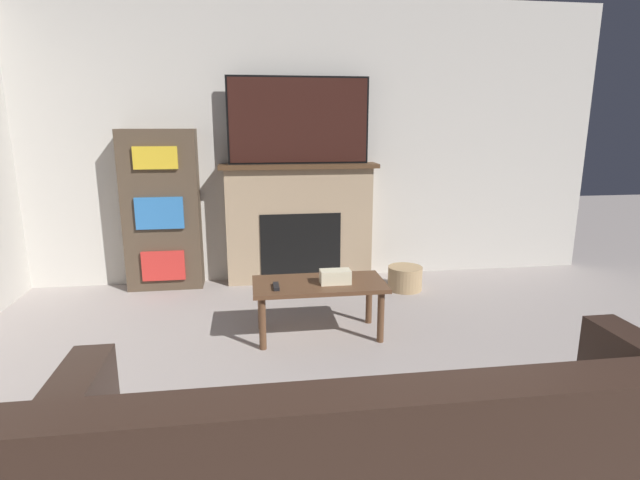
# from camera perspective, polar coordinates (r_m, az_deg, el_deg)

# --- Properties ---
(wall_back) EXTENTS (6.14, 0.06, 2.70)m
(wall_back) POSITION_cam_1_polar(r_m,az_deg,el_deg) (4.96, -2.74, 10.96)
(wall_back) COLOR beige
(wall_back) RESTS_ON ground_plane
(fireplace) EXTENTS (1.52, 0.28, 1.16)m
(fireplace) POSITION_cam_1_polar(r_m,az_deg,el_deg) (4.91, -2.36, 1.95)
(fireplace) COLOR tan
(fireplace) RESTS_ON ground_plane
(tv) EXTENTS (1.33, 0.03, 0.80)m
(tv) POSITION_cam_1_polar(r_m,az_deg,el_deg) (4.79, -2.45, 13.47)
(tv) COLOR black
(tv) RESTS_ON fireplace
(coffee_table) EXTENTS (0.97, 0.48, 0.41)m
(coffee_table) POSITION_cam_1_polar(r_m,az_deg,el_deg) (3.68, -0.11, -5.75)
(coffee_table) COLOR brown
(coffee_table) RESTS_ON ground_plane
(tissue_box) EXTENTS (0.22, 0.12, 0.10)m
(tissue_box) POSITION_cam_1_polar(r_m,az_deg,el_deg) (3.62, 1.76, -4.21)
(tissue_box) COLOR beige
(tissue_box) RESTS_ON coffee_table
(remote_control) EXTENTS (0.04, 0.15, 0.02)m
(remote_control) POSITION_cam_1_polar(r_m,az_deg,el_deg) (3.55, -5.03, -5.29)
(remote_control) COLOR black
(remote_control) RESTS_ON coffee_table
(bookshelf) EXTENTS (0.69, 0.29, 1.49)m
(bookshelf) POSITION_cam_1_polar(r_m,az_deg,el_deg) (4.90, -17.61, 3.21)
(bookshelf) COLOR #4C3D2D
(bookshelf) RESTS_ON ground_plane
(storage_basket) EXTENTS (0.32, 0.32, 0.22)m
(storage_basket) POSITION_cam_1_polar(r_m,az_deg,el_deg) (4.81, 9.68, -4.32)
(storage_basket) COLOR tan
(storage_basket) RESTS_ON ground_plane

